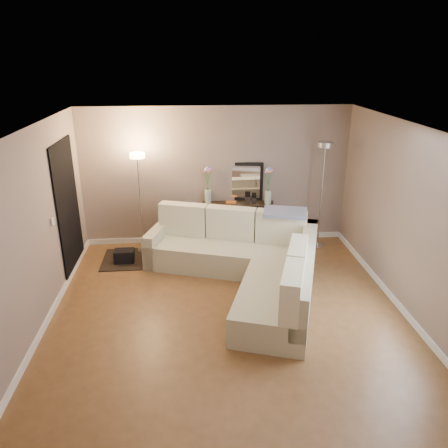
{
  "coord_description": "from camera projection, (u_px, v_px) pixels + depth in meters",
  "views": [
    {
      "loc": [
        -0.48,
        -5.2,
        3.45
      ],
      "look_at": [
        0.0,
        0.8,
        1.1
      ],
      "focal_mm": 35.0,
      "sensor_mm": 36.0,
      "label": 1
    }
  ],
  "objects": [
    {
      "name": "floor",
      "position": [
        229.0,
        318.0,
        6.12
      ],
      "size": [
        5.0,
        5.5,
        0.01
      ],
      "primitive_type": "cube",
      "color": "brown",
      "rests_on": "ground"
    },
    {
      "name": "ceiling",
      "position": [
        229.0,
        130.0,
        5.17
      ],
      "size": [
        5.0,
        5.5,
        0.01
      ],
      "primitive_type": "cube",
      "color": "white",
      "rests_on": "ground"
    },
    {
      "name": "wall_back",
      "position": [
        216.0,
        176.0,
        8.21
      ],
      "size": [
        5.0,
        0.02,
        2.6
      ],
      "primitive_type": "cube",
      "color": "gray",
      "rests_on": "ground"
    },
    {
      "name": "wall_front",
      "position": [
        264.0,
        380.0,
        3.08
      ],
      "size": [
        5.0,
        0.02,
        2.6
      ],
      "primitive_type": "cube",
      "color": "gray",
      "rests_on": "ground"
    },
    {
      "name": "wall_left",
      "position": [
        29.0,
        238.0,
        5.46
      ],
      "size": [
        0.02,
        5.5,
        2.6
      ],
      "primitive_type": "cube",
      "color": "gray",
      "rests_on": "ground"
    },
    {
      "name": "wall_right",
      "position": [
        416.0,
        226.0,
        5.83
      ],
      "size": [
        0.02,
        5.5,
        2.6
      ],
      "primitive_type": "cube",
      "color": "gray",
      "rests_on": "ground"
    },
    {
      "name": "baseboard_back",
      "position": [
        216.0,
        238.0,
        8.64
      ],
      "size": [
        5.0,
        0.03,
        0.1
      ],
      "primitive_type": "cube",
      "color": "white",
      "rests_on": "ground"
    },
    {
      "name": "baseboard_left",
      "position": [
        46.0,
        323.0,
        5.91
      ],
      "size": [
        0.03,
        5.5,
        0.1
      ],
      "primitive_type": "cube",
      "color": "white",
      "rests_on": "ground"
    },
    {
      "name": "baseboard_right",
      "position": [
        400.0,
        307.0,
        6.28
      ],
      "size": [
        0.03,
        5.5,
        0.1
      ],
      "primitive_type": "cube",
      "color": "white",
      "rests_on": "ground"
    },
    {
      "name": "doorway",
      "position": [
        68.0,
        208.0,
        7.11
      ],
      "size": [
        0.02,
        1.2,
        2.2
      ],
      "primitive_type": "cube",
      "color": "black",
      "rests_on": "ground"
    },
    {
      "name": "switch_plate",
      "position": [
        52.0,
        221.0,
        6.29
      ],
      "size": [
        0.02,
        0.08,
        0.12
      ],
      "primitive_type": "cube",
      "color": "white",
      "rests_on": "ground"
    },
    {
      "name": "sectional_sofa",
      "position": [
        248.0,
        260.0,
        6.98
      ],
      "size": [
        2.99,
        3.45,
        1.0
      ],
      "color": "beige",
      "rests_on": "floor"
    },
    {
      "name": "throw_blanket",
      "position": [
        285.0,
        212.0,
        7.27
      ],
      "size": [
        0.8,
        0.59,
        0.1
      ],
      "primitive_type": "cube",
      "rotation": [
        0.1,
        0.0,
        -0.26
      ],
      "color": "gray",
      "rests_on": "sectional_sofa"
    },
    {
      "name": "console_table",
      "position": [
        233.0,
        220.0,
        8.39
      ],
      "size": [
        1.37,
        0.54,
        0.82
      ],
      "color": "black",
      "rests_on": "floor"
    },
    {
      "name": "leaning_mirror",
      "position": [
        238.0,
        181.0,
        8.28
      ],
      "size": [
        0.94,
        0.17,
        0.74
      ],
      "color": "black",
      "rests_on": "console_table"
    },
    {
      "name": "table_decor",
      "position": [
        237.0,
        202.0,
        8.21
      ],
      "size": [
        0.57,
        0.17,
        0.13
      ],
      "color": "#D16624",
      "rests_on": "console_table"
    },
    {
      "name": "flower_vase_left",
      "position": [
        208.0,
        188.0,
        8.18
      ],
      "size": [
        0.16,
        0.14,
        0.7
      ],
      "color": "silver",
      "rests_on": "console_table"
    },
    {
      "name": "flower_vase_right",
      "position": [
        268.0,
        189.0,
        8.11
      ],
      "size": [
        0.16,
        0.14,
        0.7
      ],
      "color": "silver",
      "rests_on": "console_table"
    },
    {
      "name": "floor_lamp_lit",
      "position": [
        139.0,
        184.0,
        7.72
      ],
      "size": [
        0.26,
        0.26,
        1.85
      ],
      "color": "silver",
      "rests_on": "floor"
    },
    {
      "name": "floor_lamp_unlit",
      "position": [
        323.0,
        175.0,
        7.88
      ],
      "size": [
        0.34,
        0.34,
        2.01
      ],
      "color": "silver",
      "rests_on": "floor"
    },
    {
      "name": "charcoal_rug",
      "position": [
        137.0,
        259.0,
        7.86
      ],
      "size": [
        1.22,
        0.92,
        0.02
      ],
      "primitive_type": "cube",
      "rotation": [
        0.0,
        0.0,
        0.01
      ],
      "color": "black",
      "rests_on": "floor"
    },
    {
      "name": "black_bag",
      "position": [
        124.0,
        256.0,
        7.71
      ],
      "size": [
        0.35,
        0.25,
        0.22
      ],
      "primitive_type": "cube",
      "rotation": [
        0.0,
        0.0,
        0.01
      ],
      "color": "black",
      "rests_on": "charcoal_rug"
    }
  ]
}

